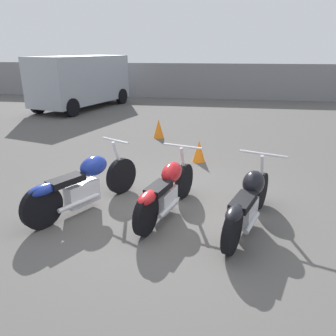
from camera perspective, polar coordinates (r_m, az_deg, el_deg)
The scene contains 8 objects.
ground_plane at distance 5.29m, azimuth -0.35°, elevation -7.35°, with size 60.00×60.00×0.00m, color #514F4C.
fence_back at distance 17.55m, azimuth 6.85°, elevation 14.75°, with size 40.00×0.04×1.77m.
motorcycle_slot_0 at distance 5.32m, azimuth -14.54°, elevation -2.78°, with size 1.17×1.98×1.01m.
motorcycle_slot_1 at distance 5.00m, azimuth -0.28°, elevation -3.84°, with size 0.82×1.92×0.96m.
motorcycle_slot_2 at distance 4.75m, azimuth 13.81°, elevation -5.75°, with size 0.94×1.95×0.96m.
parked_van at distance 14.97m, azimuth -14.83°, elevation 14.62°, with size 2.99×5.05×2.18m.
traffic_cone_near at distance 7.51m, azimuth 5.41°, elevation 2.96°, with size 0.29×0.29×0.49m.
traffic_cone_far at distance 9.56m, azimuth -1.63°, elevation 6.87°, with size 0.31×0.31×0.54m.
Camera 1 is at (0.79, -4.64, 2.43)m, focal length 35.00 mm.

